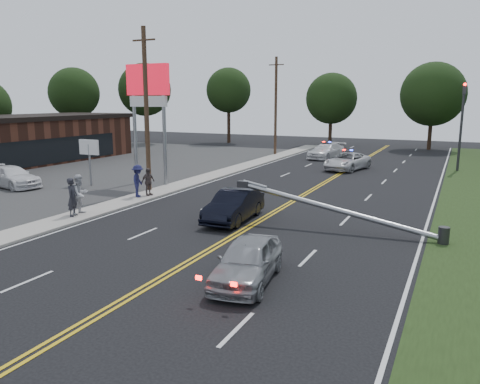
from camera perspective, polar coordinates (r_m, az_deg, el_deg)
The scene contains 24 objects.
ground at distance 15.59m, azimuth -9.66°, elevation -10.41°, with size 120.00×120.00×0.00m, color black.
parking_lot at distance 36.29m, azimuth -26.80°, elevation 0.94°, with size 25.00×60.00×0.01m, color #2D2D2D.
sidewalk at distance 28.12m, azimuth -12.06°, elevation -0.64°, with size 1.80×70.00×0.12m, color #A09A90.
centerline_yellow at distance 24.06m, azimuth 4.09°, elevation -2.52°, with size 0.36×80.00×0.00m, color gold.
pylon_sign at distance 32.01m, azimuth -11.14°, elevation 11.50°, with size 3.20×0.35×8.00m.
small_sign at distance 32.89m, azimuth -17.91°, elevation 4.76°, with size 1.60×0.14×3.10m.
traffic_signal at distance 41.83m, azimuth 25.43°, elevation 8.06°, with size 0.28×0.41×7.05m.
fallen_streetlight at distance 20.81m, azimuth 12.90°, elevation -2.38°, with size 9.36×0.44×1.91m.
utility_pole_mid at distance 29.63m, azimuth -11.34°, elevation 9.77°, with size 1.60×0.28×10.00m.
utility_pole_far at distance 49.09m, azimuth 4.38°, elevation 10.41°, with size 1.60×0.28×10.00m.
tree_3 at distance 62.15m, azimuth -19.57°, elevation 11.31°, with size 6.12×6.12×9.62m.
tree_4 at distance 63.85m, azimuth -11.54°, elevation 12.11°, with size 6.83×6.83×10.43m.
tree_5 at distance 63.55m, azimuth -1.40°, elevation 12.28°, with size 5.91×5.91×9.93m.
tree_6 at distance 60.38m, azimuth 11.08°, elevation 11.12°, with size 6.30×6.30×9.03m.
tree_7 at distance 58.77m, azimuth 22.46°, elevation 10.96°, with size 7.25×7.25×9.97m.
crashed_sedan at distance 22.30m, azimuth -0.75°, elevation -1.68°, with size 1.55×4.44×1.46m, color black.
waiting_sedan at distance 14.93m, azimuth 0.91°, elevation -8.35°, with size 1.66×4.12×1.40m, color #929499.
parked_car at distance 34.45m, azimuth -26.09°, elevation 1.67°, with size 1.94×4.76×1.38m, color white.
emergency_a at distance 39.72m, azimuth 12.94°, elevation 3.66°, with size 2.34×5.08×1.41m, color silver.
emergency_b at distance 47.09m, azimuth 10.48°, elevation 4.94°, with size 2.09×5.15×1.50m, color silver.
bystander_a at distance 24.08m, azimuth -19.74°, elevation -0.58°, with size 0.69×0.45×1.88m, color #222329.
bystander_b at distance 24.43m, azimuth -18.92°, elevation -0.26°, with size 0.96×0.75×1.97m, color silver.
bystander_c at distance 27.85m, azimuth -12.32°, elevation 1.34°, with size 1.22×0.70×1.88m, color #1B1C45.
bystander_d at distance 28.16m, azimuth -11.14°, elevation 1.24°, with size 0.96×0.40×1.64m, color #574945.
Camera 1 is at (8.44, -11.80, 5.68)m, focal length 35.00 mm.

